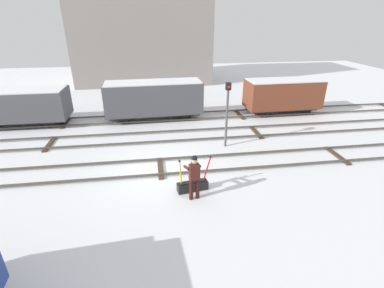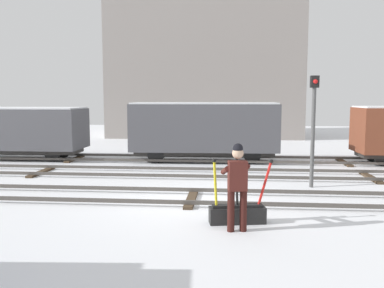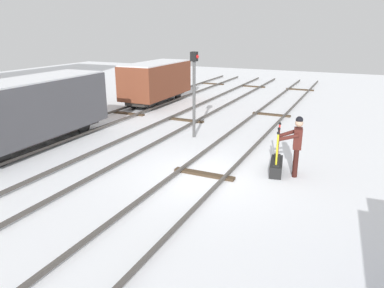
{
  "view_description": "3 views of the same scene",
  "coord_description": "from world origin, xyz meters",
  "px_view_note": "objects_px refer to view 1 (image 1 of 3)",
  "views": [
    {
      "loc": [
        -0.21,
        -11.4,
        6.43
      ],
      "look_at": [
        1.52,
        0.4,
        0.97
      ],
      "focal_mm": 26.39,
      "sensor_mm": 36.0,
      "label": 1
    },
    {
      "loc": [
        1.0,
        -10.92,
        2.77
      ],
      "look_at": [
        0.02,
        0.06,
        1.53
      ],
      "focal_mm": 38.76,
      "sensor_mm": 36.0,
      "label": 2
    },
    {
      "loc": [
        -9.4,
        -4.0,
        4.28
      ],
      "look_at": [
        0.2,
        0.5,
        0.88
      ],
      "focal_mm": 33.81,
      "sensor_mm": 36.0,
      "label": 3
    }
  ],
  "objects_px": {
    "freight_car_back_track": "(154,98)",
    "freight_car_mid_siding": "(14,105)",
    "signal_post": "(227,108)",
    "rail_worker": "(194,174)",
    "switch_lever_frame": "(193,185)",
    "freight_car_far_end": "(283,94)"
  },
  "relations": [
    {
      "from": "freight_car_back_track",
      "to": "freight_car_mid_siding",
      "type": "bearing_deg",
      "value": 178.13
    },
    {
      "from": "freight_car_mid_siding",
      "to": "signal_post",
      "type": "bearing_deg",
      "value": -21.78
    },
    {
      "from": "rail_worker",
      "to": "freight_car_mid_siding",
      "type": "relative_size",
      "value": 0.29
    },
    {
      "from": "switch_lever_frame",
      "to": "rail_worker",
      "type": "xyz_separation_m",
      "value": [
        -0.02,
        -0.54,
        0.8
      ]
    },
    {
      "from": "rail_worker",
      "to": "freight_car_far_end",
      "type": "xyz_separation_m",
      "value": [
        7.72,
        9.33,
        0.33
      ]
    },
    {
      "from": "switch_lever_frame",
      "to": "freight_car_back_track",
      "type": "bearing_deg",
      "value": 88.24
    },
    {
      "from": "freight_car_far_end",
      "to": "freight_car_mid_siding",
      "type": "distance_m",
      "value": 17.56
    },
    {
      "from": "signal_post",
      "to": "freight_car_back_track",
      "type": "height_order",
      "value": "signal_post"
    },
    {
      "from": "rail_worker",
      "to": "freight_car_far_end",
      "type": "height_order",
      "value": "freight_car_far_end"
    },
    {
      "from": "switch_lever_frame",
      "to": "freight_car_mid_siding",
      "type": "xyz_separation_m",
      "value": [
        -9.87,
        8.79,
        1.1
      ]
    },
    {
      "from": "signal_post",
      "to": "freight_car_back_track",
      "type": "relative_size",
      "value": 0.54
    },
    {
      "from": "freight_car_far_end",
      "to": "switch_lever_frame",
      "type": "bearing_deg",
      "value": -132.37
    },
    {
      "from": "switch_lever_frame",
      "to": "rail_worker",
      "type": "distance_m",
      "value": 0.97
    },
    {
      "from": "switch_lever_frame",
      "to": "signal_post",
      "type": "bearing_deg",
      "value": 48.9
    },
    {
      "from": "switch_lever_frame",
      "to": "freight_car_far_end",
      "type": "bearing_deg",
      "value": 38.83
    },
    {
      "from": "signal_post",
      "to": "freight_car_mid_siding",
      "type": "xyz_separation_m",
      "value": [
        -12.23,
        4.88,
        -0.78
      ]
    },
    {
      "from": "switch_lever_frame",
      "to": "freight_car_mid_siding",
      "type": "distance_m",
      "value": 13.26
    },
    {
      "from": "switch_lever_frame",
      "to": "freight_car_far_end",
      "type": "xyz_separation_m",
      "value": [
        7.7,
        8.79,
        1.14
      ]
    },
    {
      "from": "rail_worker",
      "to": "switch_lever_frame",
      "type": "bearing_deg",
      "value": 77.5
    },
    {
      "from": "freight_car_mid_siding",
      "to": "freight_car_back_track",
      "type": "xyz_separation_m",
      "value": [
        8.6,
        -0.0,
        0.11
      ]
    },
    {
      "from": "freight_car_back_track",
      "to": "rail_worker",
      "type": "bearing_deg",
      "value": -84.29
    },
    {
      "from": "rail_worker",
      "to": "freight_car_far_end",
      "type": "relative_size",
      "value": 0.35
    }
  ]
}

